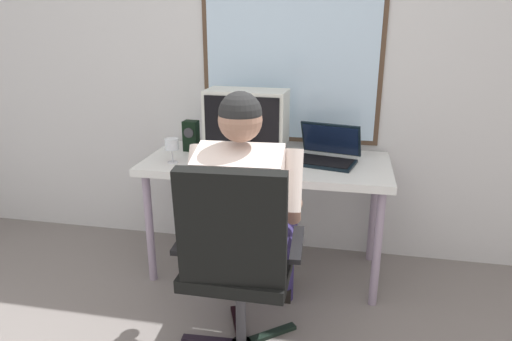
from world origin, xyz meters
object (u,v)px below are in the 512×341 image
office_chair (237,254)px  desk (266,171)px  wine_glass (172,145)px  desk_speaker (191,136)px  laptop (327,151)px  crt_monitor (247,118)px  person_seated (247,211)px

office_chair → desk: bearing=91.5°
desk → wine_glass: (-0.53, -0.15, 0.17)m
desk → desk_speaker: bearing=167.5°
wine_glass → desk_speaker: desk_speaker is taller
office_chair → laptop: (0.33, 0.91, 0.23)m
desk → desk_speaker: size_ratio=7.52×
desk → crt_monitor: (-0.13, 0.03, 0.31)m
office_chair → person_seated: (-0.01, 0.25, 0.09)m
desk → laptop: size_ratio=3.45×
person_seated → wine_glass: (-0.54, 0.44, 0.18)m
desk_speaker → person_seated: bearing=-54.0°
laptop → wine_glass: laptop is taller
laptop → crt_monitor: bearing=-176.5°
person_seated → wine_glass: 0.72m
person_seated → desk_speaker: person_seated is taller
crt_monitor → laptop: crt_monitor is taller
wine_glass → desk_speaker: size_ratio=0.74×
desk → desk_speaker: (-0.51, 0.11, 0.17)m
laptop → desk: bearing=-169.6°
person_seated → crt_monitor: bearing=102.4°
crt_monitor → wine_glass: size_ratio=3.39×
desk → wine_glass: wine_glass is taller
crt_monitor → desk_speaker: bearing=168.3°
crt_monitor → desk_speaker: crt_monitor is taller
crt_monitor → laptop: size_ratio=1.16×
person_seated → laptop: (0.34, 0.66, 0.13)m
desk → office_chair: office_chair is taller
office_chair → wine_glass: (-0.55, 0.69, 0.27)m
desk → crt_monitor: bearing=165.1°
desk → person_seated: size_ratio=1.16×
office_chair → laptop: 0.99m
person_seated → laptop: bearing=62.9°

